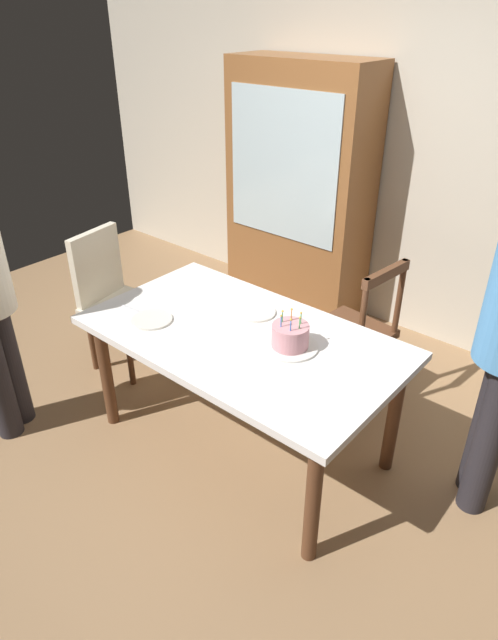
% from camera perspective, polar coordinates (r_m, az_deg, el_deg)
% --- Properties ---
extents(ground, '(6.40, 6.40, 0.00)m').
position_cam_1_polar(ground, '(3.24, -0.69, -12.65)').
color(ground, '#93704C').
extents(back_wall, '(6.40, 0.10, 2.60)m').
position_cam_1_polar(back_wall, '(4.06, 17.32, 16.10)').
color(back_wall, beige).
rests_on(back_wall, ground).
extents(dining_table, '(1.65, 0.94, 0.74)m').
position_cam_1_polar(dining_table, '(2.83, -0.77, -2.94)').
color(dining_table, white).
rests_on(dining_table, ground).
extents(birthday_cake, '(0.28, 0.28, 0.19)m').
position_cam_1_polar(birthday_cake, '(2.65, 4.35, -1.85)').
color(birthday_cake, silver).
rests_on(birthday_cake, dining_table).
extents(plate_near_celebrant, '(0.22, 0.22, 0.01)m').
position_cam_1_polar(plate_near_celebrant, '(2.94, -10.17, 0.04)').
color(plate_near_celebrant, silver).
rests_on(plate_near_celebrant, dining_table).
extents(plate_far_side, '(0.22, 0.22, 0.01)m').
position_cam_1_polar(plate_far_side, '(2.97, 0.69, 0.83)').
color(plate_far_side, silver).
rests_on(plate_far_side, dining_table).
extents(fork_near_celebrant, '(0.18, 0.04, 0.01)m').
position_cam_1_polar(fork_near_celebrant, '(3.06, -11.96, 1.05)').
color(fork_near_celebrant, silver).
rests_on(fork_near_celebrant, dining_table).
extents(fork_far_side, '(0.18, 0.04, 0.01)m').
position_cam_1_polar(fork_far_side, '(3.06, -1.62, 1.73)').
color(fork_far_side, silver).
rests_on(fork_far_side, dining_table).
extents(chair_spindle_back, '(0.49, 0.49, 0.95)m').
position_cam_1_polar(chair_spindle_back, '(3.38, 10.90, -1.42)').
color(chair_spindle_back, '#56331E').
rests_on(chair_spindle_back, ground).
extents(chair_upholstered, '(0.51, 0.50, 0.95)m').
position_cam_1_polar(chair_upholstered, '(3.74, -14.14, 2.71)').
color(chair_upholstered, beige).
rests_on(chair_upholstered, ground).
extents(china_cabinet, '(1.10, 0.45, 1.90)m').
position_cam_1_polar(china_cabinet, '(4.26, 5.24, 13.08)').
color(china_cabinet, brown).
rests_on(china_cabinet, ground).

